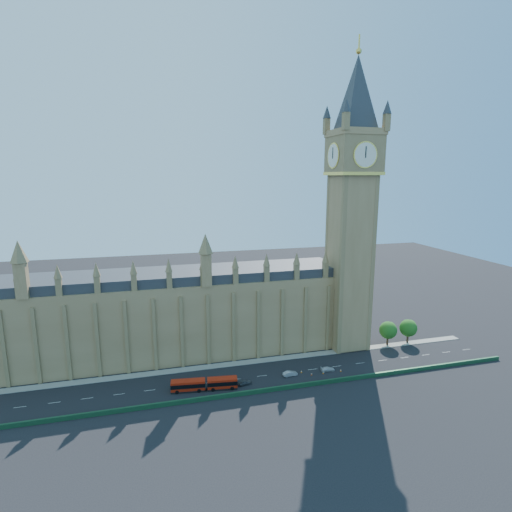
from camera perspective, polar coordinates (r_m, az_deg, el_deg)
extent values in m
plane|color=black|center=(121.65, -1.04, -16.97)|extent=(400.00, 400.00, 0.00)
cube|color=olive|center=(133.99, -13.92, -8.73)|extent=(120.00, 20.00, 25.00)
cube|color=#2D3035|center=(129.95, -14.21, -2.91)|extent=(120.00, 18.00, 3.00)
cube|color=olive|center=(136.99, 13.13, -1.06)|extent=(12.00, 12.00, 58.00)
cube|color=olive|center=(134.13, 13.81, 13.71)|extent=(14.00, 14.00, 12.00)
cylinder|color=silver|center=(127.88, 15.37, 13.77)|extent=(7.20, 0.30, 7.20)
cube|color=olive|center=(134.65, 13.96, 16.68)|extent=(14.50, 14.50, 2.00)
pyramid|color=#2D3035|center=(138.85, 14.46, 26.16)|extent=(20.59, 20.59, 22.00)
sphere|color=#F2C64C|center=(139.06, 14.47, 26.47)|extent=(1.80, 1.80, 1.80)
cube|color=#1E4C2D|center=(113.73, 0.09, -18.78)|extent=(160.00, 0.60, 1.20)
cube|color=gray|center=(129.84, -2.06, -15.01)|extent=(160.00, 3.00, 0.16)
cylinder|color=#382619|center=(148.56, 18.27, -11.29)|extent=(0.70, 0.70, 4.00)
sphere|color=#225416|center=(147.29, 18.35, -10.03)|extent=(6.00, 6.00, 6.00)
sphere|color=#225416|center=(147.73, 18.57, -9.73)|extent=(4.38, 4.38, 4.38)
cylinder|color=#382619|center=(152.87, 20.84, -10.82)|extent=(0.70, 0.70, 4.00)
sphere|color=#225416|center=(151.63, 20.93, -9.59)|extent=(6.00, 6.00, 6.00)
sphere|color=#225416|center=(152.10, 21.13, -9.30)|extent=(4.38, 4.38, 4.38)
cube|color=#AD1D0B|center=(115.96, -9.67, -17.79)|extent=(9.45, 3.64, 3.07)
cube|color=#AD1D0B|center=(115.95, -4.84, -17.67)|extent=(8.44, 3.52, 3.07)
cube|color=black|center=(115.78, -9.68, -17.63)|extent=(9.51, 3.70, 1.17)
cube|color=black|center=(115.77, -4.84, -17.51)|extent=(8.49, 3.57, 1.17)
cylinder|color=black|center=(115.93, -7.38, -17.81)|extent=(1.10, 2.54, 2.46)
cylinder|color=black|center=(115.50, -11.21, -18.56)|extent=(1.05, 0.43, 1.02)
cylinder|color=black|center=(117.73, -11.14, -17.94)|extent=(1.05, 0.43, 1.02)
cylinder|color=black|center=(115.26, -8.13, -18.52)|extent=(1.05, 0.43, 1.02)
cylinder|color=black|center=(117.49, -8.13, -17.90)|extent=(1.05, 0.43, 1.02)
cylinder|color=black|center=(115.26, -6.17, -18.47)|extent=(1.05, 0.43, 1.02)
cylinder|color=black|center=(117.49, -6.21, -17.85)|extent=(1.05, 0.43, 1.02)
cylinder|color=black|center=(115.46, -3.43, -18.36)|extent=(1.05, 0.43, 1.02)
cylinder|color=black|center=(117.69, -3.53, -17.75)|extent=(1.05, 0.43, 1.02)
imported|color=#42454A|center=(117.82, -1.59, -17.62)|extent=(3.98, 2.02, 1.30)
imported|color=#94979B|center=(122.65, 4.90, -16.38)|extent=(4.48, 1.87, 1.44)
imported|color=silver|center=(126.85, 10.20, -15.60)|extent=(4.32, 2.07, 1.21)
cube|color=black|center=(125.25, 9.57, -16.25)|extent=(0.47, 0.47, 0.04)
cone|color=orange|center=(125.10, 9.58, -16.11)|extent=(0.52, 0.52, 0.70)
cylinder|color=white|center=(125.05, 9.58, -16.07)|extent=(0.34, 0.34, 0.12)
cube|color=black|center=(123.94, 7.93, -16.51)|extent=(0.43, 0.43, 0.04)
cone|color=#DE4D0B|center=(123.79, 7.94, -16.38)|extent=(0.47, 0.47, 0.67)
cylinder|color=white|center=(123.75, 7.94, -16.34)|extent=(0.32, 0.32, 0.11)
cube|color=black|center=(124.92, 6.50, -16.23)|extent=(0.53, 0.53, 0.04)
cone|color=orange|center=(124.76, 6.51, -16.09)|extent=(0.58, 0.58, 0.75)
cylinder|color=white|center=(124.71, 6.51, -16.05)|extent=(0.36, 0.36, 0.13)
cube|color=black|center=(127.45, 12.01, -15.83)|extent=(0.50, 0.50, 0.04)
cone|color=orange|center=(127.31, 12.02, -15.70)|extent=(0.55, 0.55, 0.68)
cylinder|color=white|center=(127.26, 12.02, -15.67)|extent=(0.33, 0.33, 0.12)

